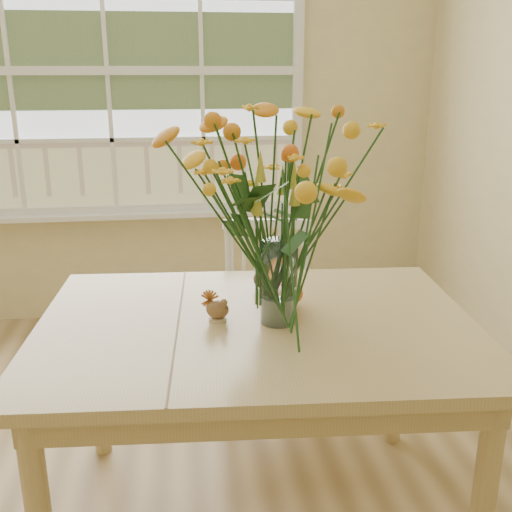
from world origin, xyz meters
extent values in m
cube|color=beige|center=(0.00, 2.25, 1.35)|extent=(4.00, 0.02, 2.70)
cube|color=silver|center=(0.00, 2.23, 1.55)|extent=(2.20, 0.00, 1.60)
cube|color=white|center=(0.00, 2.18, 0.69)|extent=(2.42, 0.12, 0.03)
cube|color=tan|center=(0.63, 0.29, 0.75)|extent=(1.50, 1.11, 0.04)
cube|color=tan|center=(0.63, 0.29, 0.68)|extent=(1.37, 0.98, 0.10)
cylinder|color=tan|center=(0.03, 0.75, 0.37)|extent=(0.07, 0.07, 0.73)
cylinder|color=tan|center=(1.23, -0.18, 0.37)|extent=(0.07, 0.07, 0.73)
cylinder|color=tan|center=(1.28, 0.67, 0.37)|extent=(0.07, 0.07, 0.73)
cube|color=white|center=(0.77, 0.96, 0.42)|extent=(0.46, 0.44, 0.05)
cube|color=white|center=(0.79, 1.11, 0.65)|extent=(0.41, 0.10, 0.47)
cylinder|color=white|center=(0.59, 0.83, 0.20)|extent=(0.03, 0.03, 0.40)
cylinder|color=white|center=(0.63, 1.13, 0.20)|extent=(0.03, 0.03, 0.40)
cylinder|color=white|center=(0.90, 0.79, 0.20)|extent=(0.03, 0.03, 0.40)
cylinder|color=white|center=(0.95, 1.08, 0.20)|extent=(0.03, 0.03, 0.40)
cylinder|color=white|center=(0.70, 0.28, 0.91)|extent=(0.12, 0.12, 0.27)
ellipsoid|color=#C35816|center=(0.75, 0.41, 0.81)|extent=(0.11, 0.11, 0.09)
cylinder|color=#CCB78C|center=(0.50, 0.31, 0.78)|extent=(0.06, 0.06, 0.01)
ellipsoid|color=brown|center=(0.50, 0.31, 0.81)|extent=(0.09, 0.07, 0.06)
ellipsoid|color=#38160F|center=(0.70, 0.58, 0.81)|extent=(0.08, 0.08, 0.07)
camera|label=1|loc=(0.40, -1.51, 1.57)|focal=42.00mm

